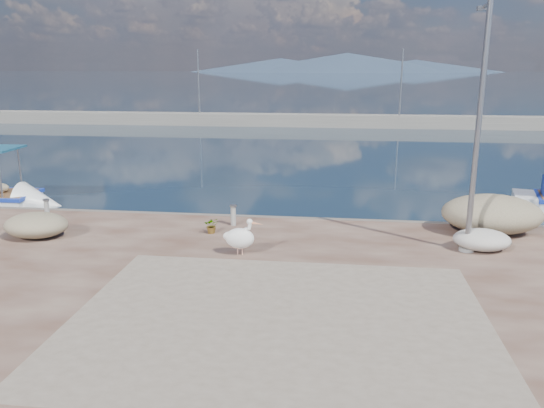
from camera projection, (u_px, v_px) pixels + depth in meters
The scene contains 12 objects.
ground at pixel (255, 284), 14.55m from camera, with size 1400.00×1400.00×0.00m, color #162635.
quay_patch at pixel (279, 320), 11.42m from camera, with size 9.00×7.00×0.01m, color gray.
breakwater at pixel (317, 120), 52.82m from camera, with size 120.00×2.20×7.50m.
mountains at pixel (342, 64), 635.94m from camera, with size 370.00×280.00×22.00m.
pelican at pixel (240, 238), 15.26m from camera, with size 1.14×0.60×1.10m.
lamp_post at pixel (477, 140), 14.90m from camera, with size 0.44×0.96×7.00m.
bollard_near at pixel (233, 214), 18.15m from camera, with size 0.24×0.24×0.72m.
bollard_far at pixel (47, 208), 19.03m from camera, with size 0.23×0.23×0.70m.
potted_plant at pixel (212, 225), 17.32m from camera, with size 0.48×0.41×0.53m, color #33722D.
net_pile_d at pixel (482, 240), 15.72m from camera, with size 1.67×1.25×0.62m, color beige.
net_pile_b at pixel (36, 225), 16.90m from camera, with size 2.02×1.57×0.79m, color tan.
net_pile_c at pixel (492, 214), 17.30m from camera, with size 3.20×2.28×1.26m, color tan.
Camera 1 is at (2.15, -13.37, 5.79)m, focal length 35.00 mm.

